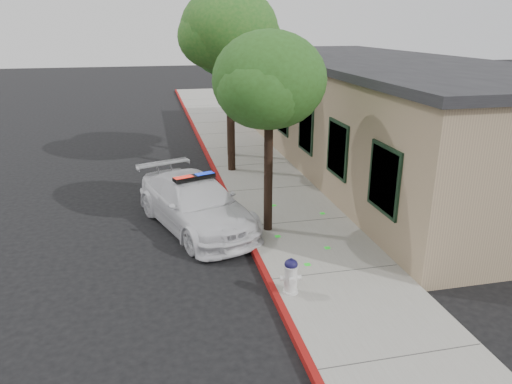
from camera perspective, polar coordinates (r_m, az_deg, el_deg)
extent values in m
plane|color=black|center=(10.77, 1.24, -11.19)|extent=(120.00, 120.00, 0.00)
cube|color=gray|center=(13.70, 4.76, -3.85)|extent=(3.20, 60.00, 0.15)
cube|color=maroon|center=(13.35, -1.59, -4.42)|extent=(0.14, 60.00, 0.16)
cube|color=tan|center=(20.39, 13.79, 9.11)|extent=(7.00, 20.00, 4.00)
cube|color=black|center=(20.13, 14.29, 15.04)|extent=(7.30, 20.30, 0.24)
cube|color=black|center=(11.90, 15.12, 1.48)|extent=(0.08, 1.48, 1.68)
cube|color=black|center=(14.51, 9.75, 5.09)|extent=(0.08, 1.48, 1.68)
cube|color=black|center=(17.24, 6.02, 7.56)|extent=(0.08, 1.48, 1.68)
cube|color=black|center=(20.06, 3.29, 9.32)|extent=(0.08, 1.48, 1.68)
cube|color=black|center=(22.91, 1.22, 10.63)|extent=(0.08, 1.48, 1.68)
cube|color=black|center=(25.81, -0.40, 11.64)|extent=(0.08, 1.48, 1.68)
cube|color=black|center=(28.72, -1.70, 12.44)|extent=(0.08, 1.48, 1.68)
imported|color=silver|center=(13.51, -7.28, -1.36)|extent=(3.56, 5.33, 1.44)
cube|color=black|center=(13.26, -7.42, 1.79)|extent=(1.22, 0.67, 0.10)
cube|color=red|center=(13.13, -8.68, 1.57)|extent=(0.57, 0.40, 0.11)
cube|color=#0C2BDC|center=(13.38, -6.19, 2.03)|extent=(0.57, 0.40, 0.11)
cylinder|color=silver|center=(10.26, 4.15, -11.78)|extent=(0.33, 0.33, 0.06)
cylinder|color=silver|center=(10.11, 4.19, -10.35)|extent=(0.27, 0.27, 0.53)
cylinder|color=silver|center=(9.97, 4.23, -8.93)|extent=(0.31, 0.31, 0.04)
ellipsoid|color=#13103B|center=(9.94, 4.24, -8.63)|extent=(0.28, 0.28, 0.21)
cylinder|color=#13103B|center=(9.90, 4.25, -8.14)|extent=(0.07, 0.07, 0.06)
cylinder|color=silver|center=(10.07, 3.25, -10.28)|extent=(0.13, 0.12, 0.11)
cylinder|color=silver|center=(10.12, 5.13, -10.18)|extent=(0.13, 0.12, 0.11)
cylinder|color=silver|center=(9.94, 4.34, -10.60)|extent=(0.15, 0.13, 0.14)
cylinder|color=black|center=(12.60, 1.48, 2.28)|extent=(0.23, 0.23, 3.23)
ellipsoid|color=#254A17|center=(12.10, 1.59, 13.29)|extent=(2.87, 2.87, 2.44)
ellipsoid|color=#254A17|center=(12.60, 2.66, 12.29)|extent=(2.15, 2.15, 1.83)
ellipsoid|color=#254A17|center=(11.70, 0.79, 12.20)|extent=(2.24, 2.24, 1.91)
cylinder|color=black|center=(18.02, -3.04, 9.04)|extent=(0.29, 0.29, 4.14)
ellipsoid|color=#1C581B|center=(17.72, -3.23, 18.88)|extent=(3.47, 3.47, 2.95)
ellipsoid|color=#1C581B|center=(18.00, -1.56, 17.84)|extent=(2.80, 2.80, 2.38)
ellipsoid|color=#1C581B|center=(17.57, -4.85, 18.11)|extent=(2.69, 2.69, 2.28)
cylinder|color=black|center=(20.28, -3.17, 9.53)|extent=(0.27, 0.27, 3.67)
ellipsoid|color=#2A5B1C|center=(19.98, -3.32, 17.39)|extent=(3.14, 3.14, 2.67)
ellipsoid|color=#2A5B1C|center=(20.45, -2.32, 16.58)|extent=(2.41, 2.41, 2.05)
ellipsoid|color=#2A5B1C|center=(19.56, -3.63, 16.73)|extent=(2.51, 2.51, 2.14)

